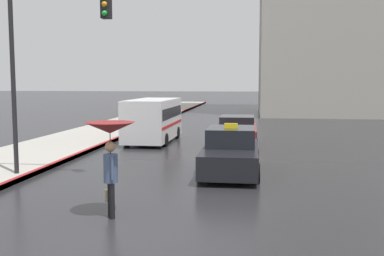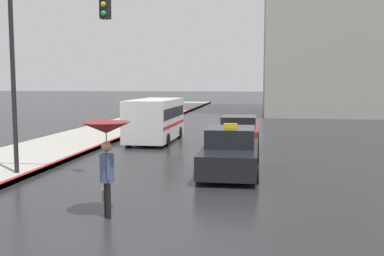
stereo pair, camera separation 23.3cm
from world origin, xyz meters
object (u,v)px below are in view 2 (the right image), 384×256
(taxi, at_px, (230,152))
(sedan_red, at_px, (239,133))
(pedestrian_with_umbrella, at_px, (106,140))
(traffic_light, at_px, (49,46))
(ambulance_van, at_px, (155,118))

(taxi, bearing_deg, sedan_red, -89.92)
(taxi, relative_size, sedan_red, 1.01)
(sedan_red, relative_size, pedestrian_with_umbrella, 2.12)
(traffic_light, bearing_deg, taxi, 18.72)
(ambulance_van, relative_size, traffic_light, 0.90)
(ambulance_van, height_order, pedestrian_with_umbrella, ambulance_van)
(taxi, xyz_separation_m, traffic_light, (-5.46, -1.85, 3.46))
(sedan_red, relative_size, traffic_light, 0.76)
(taxi, bearing_deg, traffic_light, 18.72)
(sedan_red, distance_m, ambulance_van, 4.53)
(sedan_red, xyz_separation_m, pedestrian_with_umbrella, (-2.41, -11.66, 1.08))
(taxi, relative_size, ambulance_van, 0.85)
(pedestrian_with_umbrella, distance_m, traffic_light, 5.27)
(ambulance_van, bearing_deg, taxi, 120.70)
(taxi, bearing_deg, ambulance_van, -59.91)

